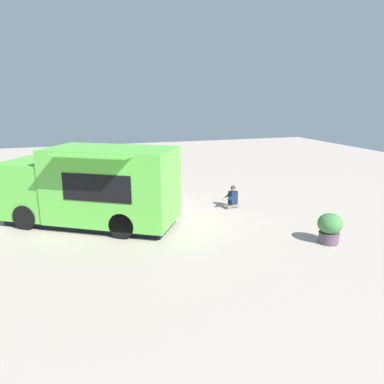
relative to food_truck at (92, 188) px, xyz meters
The scene contains 5 objects.
ground_plane 2.17m from the food_truck, 66.75° to the right, with size 40.00×40.00×0.00m, color #B9A79A.
food_truck is the anchor object (origin of this frame).
person_customer 5.14m from the food_truck, 86.29° to the right, with size 0.57×0.78×0.84m.
planter_flowering_near 4.39m from the food_truck, 36.70° to the right, with size 0.66×0.66×0.85m.
planter_flowering_far 7.30m from the food_truck, 120.87° to the right, with size 0.69×0.69×0.88m.
Camera 1 is at (-12.49, 2.17, 4.07)m, focal length 34.29 mm.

